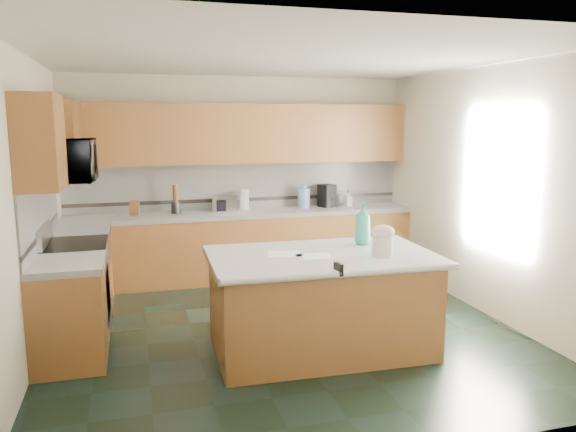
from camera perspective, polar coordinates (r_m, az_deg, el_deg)
name	(u,v)px	position (r m, az deg, el deg)	size (l,w,h in m)	color
floor	(283,330)	(5.84, -0.51, -11.53)	(4.60, 4.60, 0.00)	black
ceiling	(283,57)	(5.48, -0.55, 15.83)	(4.60, 4.60, 0.00)	white
wall_back	(239,177)	(7.75, -4.99, 3.98)	(4.60, 0.04, 2.70)	silver
wall_front	(385,252)	(3.35, 9.85, -3.62)	(4.60, 0.04, 2.70)	silver
wall_left	(26,209)	(5.39, -25.08, 0.63)	(0.04, 4.60, 2.70)	silver
wall_right	(488,191)	(6.49, 19.67, 2.36)	(0.04, 4.60, 2.70)	silver
back_base_cab	(244,247)	(7.58, -4.45, -3.18)	(4.60, 0.60, 0.86)	#4C2C13
back_countertop	(244,214)	(7.50, -4.49, 0.25)	(4.60, 0.64, 0.06)	white
back_upper_cab	(241,134)	(7.53, -4.80, 8.32)	(4.60, 0.33, 0.78)	#4C2C13
back_backsplash	(240,185)	(7.73, -4.94, 3.11)	(4.60, 0.02, 0.63)	silver
back_accent_band	(240,200)	(7.75, -4.91, 1.68)	(4.60, 0.01, 0.05)	black
left_base_cab_rear	(83,271)	(6.79, -20.10, -5.28)	(0.60, 0.82, 0.86)	#4C2C13
left_counter_rear	(80,231)	(6.69, -20.33, -1.47)	(0.64, 0.82, 0.06)	white
left_base_cab_front	(69,316)	(5.33, -21.35, -9.43)	(0.60, 0.72, 0.86)	#4C2C13
left_counter_front	(66,265)	(5.20, -21.66, -4.62)	(0.64, 0.72, 0.06)	white
left_backsplash	(40,212)	(5.94, -23.85, 0.35)	(0.02, 2.30, 0.63)	silver
left_accent_band	(43,232)	(5.97, -23.67, -1.50)	(0.01, 2.30, 0.05)	black
left_upper_cab_rear	(63,136)	(6.73, -21.92, 7.51)	(0.33, 1.09, 0.78)	#4C2C13
left_upper_cab_front	(40,142)	(5.07, -23.92, 6.91)	(0.33, 0.72, 0.78)	#4C2C13
range_body	(77,290)	(6.03, -20.67, -7.08)	(0.60, 0.76, 0.88)	#B7B7BC
range_oven_door	(107,292)	(6.02, -17.88, -7.35)	(0.02, 0.68, 0.55)	black
range_cooktop	(74,245)	(5.92, -20.94, -2.80)	(0.62, 0.78, 0.04)	black
range_handle	(108,255)	(5.92, -17.78, -3.81)	(0.02, 0.02, 0.66)	#B7B7BC
range_backguard	(44,235)	(5.92, -23.51, -1.77)	(0.06, 0.76, 0.18)	#B7B7BC
microwave	(68,161)	(5.80, -21.43, 5.25)	(0.73, 0.50, 0.41)	#B7B7BC
island_base	(321,305)	(5.25, 3.37, -9.04)	(1.93, 1.10, 0.86)	#4C2C13
island_top	(322,257)	(5.12, 3.43, -4.16)	(2.03, 1.20, 0.06)	white
island_bullnose	(346,274)	(4.57, 5.89, -5.88)	(0.06, 0.06, 2.03)	white
treat_jar	(383,245)	(5.07, 9.60, -2.97)	(0.18, 0.18, 0.19)	silver
treat_jar_lid	(383,232)	(5.04, 9.64, -1.58)	(0.20, 0.20, 0.13)	beige
treat_jar_knob	(383,227)	(5.03, 9.66, -1.08)	(0.02, 0.02, 0.06)	tan
treat_jar_knob_end_l	(380,227)	(5.02, 9.32, -1.10)	(0.03, 0.03, 0.03)	tan
treat_jar_knob_end_r	(387,227)	(5.05, 10.00, -1.06)	(0.03, 0.03, 0.03)	tan
soap_bottle_island	(363,224)	(5.49, 7.63, -0.77)	(0.16, 0.16, 0.41)	teal
paper_sheet_a	(314,256)	(5.00, 2.69, -4.11)	(0.31, 0.23, 0.00)	white
paper_sheet_b	(285,254)	(5.08, -0.31, -3.87)	(0.30, 0.23, 0.00)	white
clamp_body	(338,269)	(4.56, 5.14, -5.39)	(0.03, 0.11, 0.10)	black
clamp_handle	(341,274)	(4.51, 5.43, -5.84)	(0.02, 0.02, 0.08)	black
knife_block	(134,208)	(7.39, -15.33, 0.78)	(0.10, 0.09, 0.19)	#472814
utensil_crock	(176,207)	(7.44, -11.32, 0.86)	(0.12, 0.12, 0.15)	black
utensil_bundle	(175,193)	(7.42, -11.37, 2.30)	(0.07, 0.07, 0.23)	#472814
toaster_oven	(226,204)	(7.49, -6.30, 1.17)	(0.33, 0.22, 0.19)	#B7B7BC
toaster_oven_door	(228,206)	(7.39, -6.17, 1.06)	(0.29, 0.01, 0.15)	black
paper_towel	(244,200)	(7.57, -4.46, 1.64)	(0.12, 0.12, 0.28)	white
paper_towel_base	(244,210)	(7.59, -4.44, 0.66)	(0.19, 0.19, 0.01)	#B7B7BC
water_jug	(304,198)	(7.73, 1.61, 1.83)	(0.17, 0.17, 0.28)	#6B91C6
water_jug_neck	(304,187)	(7.71, 1.62, 3.00)	(0.08, 0.08, 0.04)	#6B91C6
coffee_maker	(327,196)	(7.86, 3.97, 2.08)	(0.19, 0.20, 0.32)	black
coffee_carafe	(328,203)	(7.83, 4.08, 1.36)	(0.13, 0.13, 0.13)	black
soap_bottle_back	(348,199)	(7.94, 6.10, 1.74)	(0.09, 0.10, 0.21)	white
soap_back_cap	(348,191)	(7.93, 6.12, 2.58)	(0.02, 0.02, 0.03)	red
window_light_proxy	(498,180)	(6.30, 20.57, 3.48)	(0.02, 1.40, 1.10)	white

